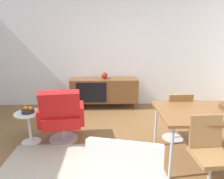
{
  "coord_description": "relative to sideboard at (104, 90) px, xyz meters",
  "views": [
    {
      "loc": [
        -0.1,
        -2.45,
        1.73
      ],
      "look_at": [
        0.01,
        0.89,
        0.83
      ],
      "focal_mm": 32.51,
      "sensor_mm": 36.0,
      "label": 1
    }
  ],
  "objects": [
    {
      "name": "fruit_bowl",
      "position": [
        -1.22,
        -1.64,
        0.12
      ],
      "size": [
        0.2,
        0.2,
        0.11
      ],
      "color": "#262628",
      "rests_on": "side_table_round"
    },
    {
      "name": "side_table_round",
      "position": [
        -1.22,
        -1.64,
        -0.12
      ],
      "size": [
        0.44,
        0.44,
        0.52
      ],
      "color": "white",
      "rests_on": "ground_plane"
    },
    {
      "name": "ground_plane",
      "position": [
        0.14,
        -2.3,
        -0.44
      ],
      "size": [
        8.32,
        8.32,
        0.0
      ],
      "primitive_type": "plane",
      "color": "brown"
    },
    {
      "name": "lounge_chair_red",
      "position": [
        -0.68,
        -1.64,
        0.03
      ],
      "size": [
        0.78,
        0.73,
        0.95
      ],
      "color": "red",
      "rests_on": "ground_plane"
    },
    {
      "name": "dining_table",
      "position": [
        1.54,
        -2.22,
        0.26
      ],
      "size": [
        1.6,
        0.9,
        0.74
      ],
      "color": "brown",
      "rests_on": "ground_plane"
    },
    {
      "name": "wall_back",
      "position": [
        0.14,
        0.3,
        0.96
      ],
      "size": [
        6.8,
        0.12,
        2.8
      ],
      "primitive_type": "cube",
      "color": "white",
      "rests_on": "ground_plane"
    },
    {
      "name": "dining_chair_back_left",
      "position": [
        1.2,
        -1.66,
        0.03
      ],
      "size": [
        0.41,
        0.43,
        0.86
      ],
      "color": "#9E7042",
      "rests_on": "ground_plane"
    },
    {
      "name": "dining_chair_front_left",
      "position": [
        1.19,
        -2.78,
        0.03
      ],
      "size": [
        0.42,
        0.45,
        0.86
      ],
      "color": "#9E7042",
      "rests_on": "ground_plane"
    },
    {
      "name": "sideboard",
      "position": [
        0.0,
        0.0,
        0.0
      ],
      "size": [
        1.6,
        0.45,
        0.72
      ],
      "color": "brown",
      "rests_on": "ground_plane"
    },
    {
      "name": "vase_cobalt",
      "position": [
        0.01,
        0.0,
        0.36
      ],
      "size": [
        0.15,
        0.15,
        0.16
      ],
      "color": "maroon",
      "rests_on": "sideboard"
    }
  ]
}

